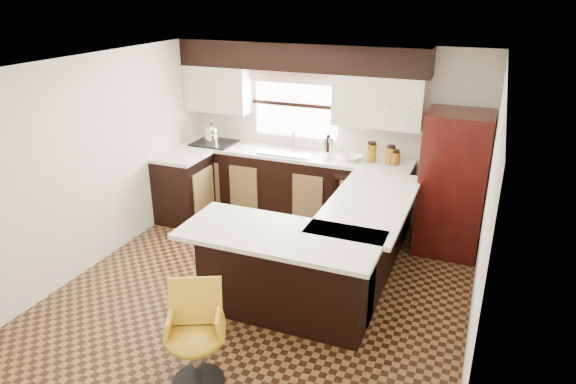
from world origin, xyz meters
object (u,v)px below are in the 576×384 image
at_px(refrigerator, 453,184).
at_px(bar_chair, 195,339).
at_px(peninsula_return, 285,275).
at_px(peninsula_long, 363,242).

relative_size(refrigerator, bar_chair, 1.96).
xyz_separation_m(peninsula_return, bar_chair, (-0.31, -1.17, -0.01)).
bearing_deg(refrigerator, peninsula_long, -126.95).
distance_m(peninsula_long, refrigerator, 1.41).
distance_m(refrigerator, bar_chair, 3.64).
height_order(peninsula_return, bar_chair, peninsula_return).
bearing_deg(refrigerator, bar_chair, -116.97).
bearing_deg(peninsula_long, peninsula_return, -118.30).
xyz_separation_m(peninsula_long, refrigerator, (0.81, 1.07, 0.42)).
distance_m(peninsula_long, bar_chair, 2.30).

